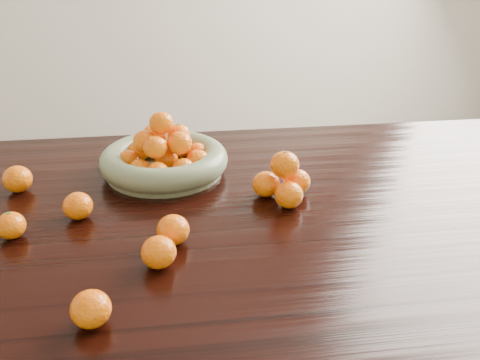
{
  "coord_description": "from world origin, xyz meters",
  "views": [
    {
      "loc": [
        -0.09,
        -0.98,
        1.28
      ],
      "look_at": [
        0.04,
        -0.02,
        0.83
      ],
      "focal_mm": 40.0,
      "sensor_mm": 36.0,
      "label": 1
    }
  ],
  "objects": [
    {
      "name": "dining_table",
      "position": [
        0.0,
        0.0,
        0.66
      ],
      "size": [
        2.0,
        1.0,
        0.75
      ],
      "color": "black",
      "rests_on": "ground"
    },
    {
      "name": "fruit_bowl",
      "position": [
        -0.11,
        0.21,
        0.79
      ],
      "size": [
        0.31,
        0.31,
        0.15
      ],
      "rotation": [
        0.0,
        0.0,
        0.16
      ],
      "color": "gray",
      "rests_on": "dining_table"
    },
    {
      "name": "orange_pyramid",
      "position": [
        0.15,
        0.04,
        0.79
      ],
      "size": [
        0.13,
        0.12,
        0.11
      ],
      "rotation": [
        0.0,
        0.0,
        0.05
      ],
      "color": "orange",
      "rests_on": "dining_table"
    },
    {
      "name": "loose_orange_0",
      "position": [
        -0.4,
        -0.05,
        0.78
      ],
      "size": [
        0.06,
        0.06,
        0.05
      ],
      "primitive_type": "ellipsoid",
      "color": "orange",
      "rests_on": "dining_table"
    },
    {
      "name": "loose_orange_1",
      "position": [
        -0.22,
        -0.33,
        0.78
      ],
      "size": [
        0.06,
        0.06,
        0.06
      ],
      "primitive_type": "ellipsoid",
      "color": "orange",
      "rests_on": "dining_table"
    },
    {
      "name": "loose_orange_2",
      "position": [
        -0.1,
        -0.11,
        0.78
      ],
      "size": [
        0.06,
        0.06,
        0.06
      ],
      "primitive_type": "ellipsoid",
      "color": "orange",
      "rests_on": "dining_table"
    },
    {
      "name": "loose_orange_3",
      "position": [
        -0.29,
        0.01,
        0.78
      ],
      "size": [
        0.06,
        0.06,
        0.06
      ],
      "primitive_type": "ellipsoid",
      "color": "orange",
      "rests_on": "dining_table"
    },
    {
      "name": "loose_orange_4",
      "position": [
        -0.44,
        0.16,
        0.78
      ],
      "size": [
        0.06,
        0.06,
        0.06
      ],
      "primitive_type": "ellipsoid",
      "color": "orange",
      "rests_on": "dining_table"
    },
    {
      "name": "loose_orange_5",
      "position": [
        -0.12,
        -0.19,
        0.78
      ],
      "size": [
        0.06,
        0.06,
        0.06
      ],
      "primitive_type": "ellipsoid",
      "color": "orange",
      "rests_on": "dining_table"
    }
  ]
}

